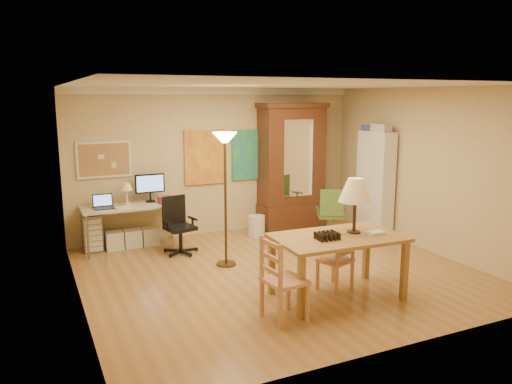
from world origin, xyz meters
name	(u,v)px	position (x,y,z in m)	size (l,w,h in m)	color
floor	(279,272)	(0.00, 0.00, 0.00)	(5.50, 5.50, 0.00)	#986636
crown_molding	(218,91)	(0.00, 2.46, 2.64)	(5.50, 0.08, 0.12)	white
corkboard	(104,160)	(-2.05, 2.47, 1.50)	(0.90, 0.04, 0.62)	tan
art_panel_left	(206,157)	(-0.25, 2.47, 1.45)	(0.80, 0.04, 1.00)	yellow
art_panel_right	(250,155)	(0.65, 2.47, 1.45)	(0.75, 0.04, 0.95)	teal
dining_table	(344,223)	(0.36, -1.09, 0.96)	(1.66, 1.03, 1.52)	olive
ladder_chair_back	(337,261)	(0.40, -0.90, 0.39)	(0.49, 0.48, 0.84)	tan
ladder_chair_left	(282,282)	(-0.70, -1.41, 0.46)	(0.48, 0.49, 0.98)	tan
torchiere_lamp	(225,160)	(-0.58, 0.64, 1.63)	(0.37, 0.37, 2.03)	#3F3119
computer_desk	(134,222)	(-1.67, 2.16, 0.45)	(1.63, 0.71, 1.23)	tan
office_chair_black	(179,238)	(-1.06, 1.52, 0.25)	(0.58, 0.58, 0.94)	black
office_chair_green	(330,225)	(1.66, 1.18, 0.25)	(0.58, 0.58, 0.94)	slate
drawer_cart	(92,233)	(-2.34, 2.26, 0.31)	(0.31, 0.37, 0.62)	slate
armoire	(291,174)	(1.42, 2.24, 1.06)	(1.32, 0.63, 2.43)	#3E1F11
bookshelf	(375,184)	(2.55, 1.08, 0.96)	(0.29, 0.77, 1.92)	white
wastebin	(257,226)	(0.53, 1.92, 0.19)	(0.31, 0.31, 0.38)	silver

